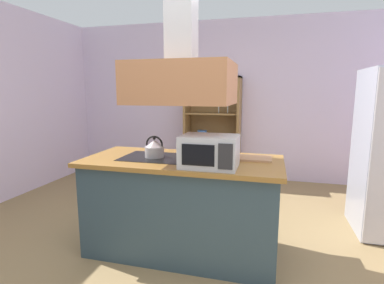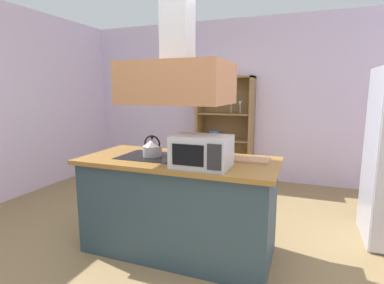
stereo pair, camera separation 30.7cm
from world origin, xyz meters
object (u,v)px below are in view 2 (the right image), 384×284
at_px(dish_cabinet, 225,135).
at_px(kettle, 152,148).
at_px(cutting_board, 250,160).
at_px(microwave, 202,152).

distance_m(dish_cabinet, kettle, 2.48).
relative_size(dish_cabinet, cutting_board, 5.16).
relative_size(cutting_board, microwave, 0.74).
height_order(cutting_board, microwave, microwave).
xyz_separation_m(kettle, microwave, (0.57, -0.22, 0.04)).
distance_m(cutting_board, microwave, 0.51).
bearing_deg(microwave, dish_cabinet, 100.49).
relative_size(dish_cabinet, kettle, 8.67).
height_order(dish_cabinet, kettle, dish_cabinet).
bearing_deg(cutting_board, microwave, -131.09).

